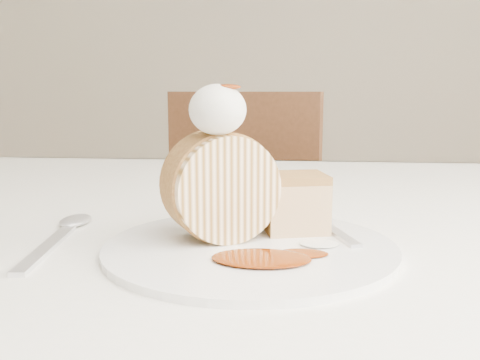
# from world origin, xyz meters

# --- Properties ---
(table) EXTENTS (1.40, 0.90, 0.75)m
(table) POSITION_xyz_m (0.00, 0.20, 0.66)
(table) COLOR white
(table) RESTS_ON ground
(chair_far) EXTENTS (0.51, 0.51, 0.89)m
(chair_far) POSITION_xyz_m (-0.13, 1.06, 0.51)
(chair_far) COLOR brown
(chair_far) RESTS_ON ground
(plate) EXTENTS (0.32, 0.32, 0.01)m
(plate) POSITION_xyz_m (-0.05, 0.01, 0.75)
(plate) COLOR white
(plate) RESTS_ON table
(roulade_slice) EXTENTS (0.11, 0.09, 0.10)m
(roulade_slice) POSITION_xyz_m (-0.08, 0.03, 0.81)
(roulade_slice) COLOR #FFDEB1
(roulade_slice) RESTS_ON plate
(cake_chunk) EXTENTS (0.07, 0.07, 0.05)m
(cake_chunk) POSITION_xyz_m (-0.01, 0.06, 0.78)
(cake_chunk) COLOR #AE8241
(cake_chunk) RESTS_ON plate
(whipped_cream) EXTENTS (0.05, 0.05, 0.04)m
(whipped_cream) POSITION_xyz_m (-0.08, 0.01, 0.88)
(whipped_cream) COLOR white
(whipped_cream) RESTS_ON roulade_slice
(caramel_drizzle) EXTENTS (0.03, 0.02, 0.01)m
(caramel_drizzle) POSITION_xyz_m (-0.08, 0.01, 0.90)
(caramel_drizzle) COLOR #702404
(caramel_drizzle) RESTS_ON whipped_cream
(caramel_pool) EXTENTS (0.09, 0.07, 0.00)m
(caramel_pool) POSITION_xyz_m (-0.04, -0.04, 0.76)
(caramel_pool) COLOR #702404
(caramel_pool) RESTS_ON plate
(fork) EXTENTS (0.07, 0.16, 0.00)m
(fork) POSITION_xyz_m (0.02, 0.06, 0.76)
(fork) COLOR silver
(fork) RESTS_ON plate
(spoon) EXTENTS (0.05, 0.18, 0.00)m
(spoon) POSITION_xyz_m (-0.24, -0.01, 0.75)
(spoon) COLOR silver
(spoon) RESTS_ON table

